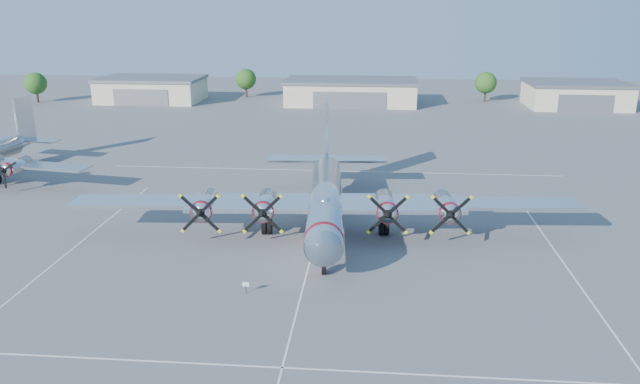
# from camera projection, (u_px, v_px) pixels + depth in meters

# --- Properties ---
(ground) EXTENTS (260.00, 260.00, 0.00)m
(ground) POSITION_uv_depth(u_px,v_px,m) (316.00, 239.00, 59.57)
(ground) COLOR #5E5E61
(ground) RESTS_ON ground
(parking_lines) EXTENTS (60.00, 50.08, 0.01)m
(parking_lines) POSITION_uv_depth(u_px,v_px,m) (314.00, 246.00, 57.90)
(parking_lines) COLOR silver
(parking_lines) RESTS_ON ground
(hangar_west) EXTENTS (22.60, 14.60, 5.40)m
(hangar_west) POSITION_uv_depth(u_px,v_px,m) (152.00, 89.00, 140.60)
(hangar_west) COLOR #BCB395
(hangar_west) RESTS_ON ground
(hangar_center) EXTENTS (28.60, 14.60, 5.40)m
(hangar_center) POSITION_uv_depth(u_px,v_px,m) (351.00, 92.00, 136.82)
(hangar_center) COLOR #BCB395
(hangar_center) RESTS_ON ground
(hangar_east) EXTENTS (20.60, 14.60, 5.40)m
(hangar_east) POSITION_uv_depth(u_px,v_px,m) (576.00, 94.00, 132.79)
(hangar_east) COLOR #BCB395
(hangar_east) RESTS_ON ground
(tree_far_west) EXTENTS (4.80, 4.80, 6.64)m
(tree_far_west) POSITION_uv_depth(u_px,v_px,m) (36.00, 83.00, 138.48)
(tree_far_west) COLOR #382619
(tree_far_west) RESTS_ON ground
(tree_west) EXTENTS (4.80, 4.80, 6.64)m
(tree_west) POSITION_uv_depth(u_px,v_px,m) (246.00, 79.00, 146.13)
(tree_west) COLOR #382619
(tree_west) RESTS_ON ground
(tree_east) EXTENTS (4.80, 4.80, 6.64)m
(tree_east) POSITION_uv_depth(u_px,v_px,m) (486.00, 83.00, 139.61)
(tree_east) COLOR #382619
(tree_east) RESTS_ON ground
(main_bomber_b29) EXTENTS (50.41, 36.23, 10.68)m
(main_bomber_b29) POSITION_uv_depth(u_px,v_px,m) (326.00, 227.00, 62.74)
(main_bomber_b29) COLOR white
(main_bomber_b29) RESTS_ON ground
(info_placard) EXTENTS (0.51, 0.06, 0.97)m
(info_placard) POSITION_uv_depth(u_px,v_px,m) (246.00, 286.00, 48.23)
(info_placard) COLOR black
(info_placard) RESTS_ON ground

